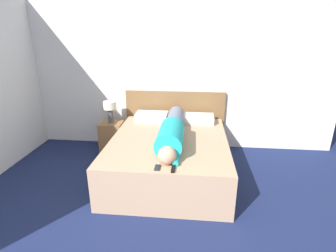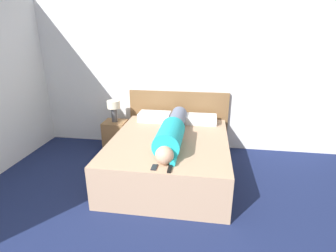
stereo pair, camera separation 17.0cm
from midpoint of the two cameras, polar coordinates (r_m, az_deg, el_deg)
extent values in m
cube|color=white|center=(4.71, -1.41, 10.83)|extent=(5.97, 0.06, 2.60)
cube|color=tan|center=(3.90, -1.03, -6.76)|extent=(1.67, 1.99, 0.58)
cube|color=brown|center=(4.81, 0.45, 1.46)|extent=(1.79, 0.04, 1.04)
cube|color=olive|center=(4.85, -13.03, -2.17)|extent=(0.40, 0.36, 0.52)
cylinder|color=#4C4C51|center=(4.72, -13.39, 2.19)|extent=(0.10, 0.10, 0.25)
cylinder|color=beige|center=(4.67, -13.57, 4.43)|extent=(0.23, 0.23, 0.13)
sphere|color=tan|center=(3.04, -1.80, -6.42)|extent=(0.22, 0.22, 0.22)
cylinder|color=#1EADB7|center=(3.39, -0.91, -2.45)|extent=(0.34, 0.69, 0.34)
cylinder|color=slate|center=(4.11, 0.31, 1.03)|extent=(0.26, 0.82, 0.26)
cylinder|color=#1EADB7|center=(3.11, 0.20, -7.33)|extent=(0.07, 0.22, 0.07)
cube|color=white|center=(4.53, -4.63, 1.98)|extent=(0.54, 0.32, 0.14)
cube|color=white|center=(4.46, 5.53, 1.57)|extent=(0.51, 0.32, 0.13)
cube|color=black|center=(2.96, -0.55, -9.33)|extent=(0.04, 0.15, 0.02)
cube|color=black|center=(3.01, -3.94, -9.04)|extent=(0.06, 0.13, 0.01)
camera|label=1|loc=(0.08, -91.37, -0.49)|focal=28.00mm
camera|label=2|loc=(0.08, 88.63, 0.49)|focal=28.00mm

